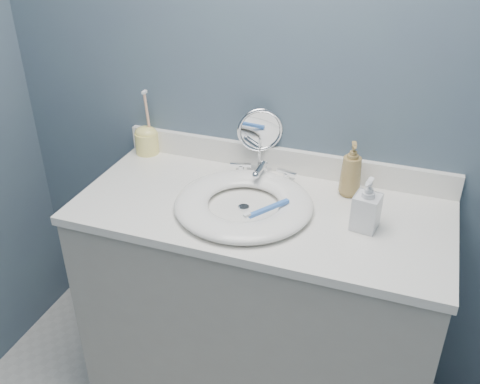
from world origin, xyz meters
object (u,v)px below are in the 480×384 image
at_px(makeup_mirror, 260,137).
at_px(toothbrush_holder, 147,139).
at_px(soap_bottle_amber, 351,169).
at_px(soap_bottle_clear, 367,204).

bearing_deg(makeup_mirror, toothbrush_holder, 155.99).
xyz_separation_m(soap_bottle_amber, toothbrush_holder, (-0.79, 0.05, -0.04)).
relative_size(makeup_mirror, soap_bottle_amber, 1.27).
height_order(soap_bottle_amber, toothbrush_holder, toothbrush_holder).
xyz_separation_m(makeup_mirror, toothbrush_holder, (-0.46, -0.01, -0.07)).
bearing_deg(makeup_mirror, soap_bottle_amber, -35.27).
bearing_deg(toothbrush_holder, makeup_mirror, 0.94).
xyz_separation_m(soap_bottle_amber, soap_bottle_clear, (0.08, -0.19, -0.01)).
relative_size(soap_bottle_amber, toothbrush_holder, 0.75).
bearing_deg(soap_bottle_clear, soap_bottle_amber, 121.95).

